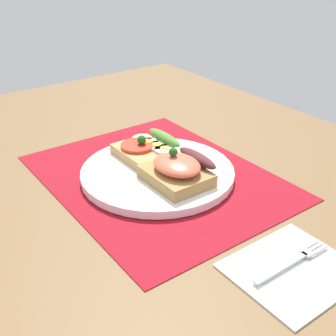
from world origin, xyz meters
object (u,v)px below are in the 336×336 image
Objects in this scene: sandwich_egg_tomato at (148,148)px; napkin at (295,268)px; plate at (158,173)px; sandwich_salmon at (178,170)px; fork at (293,261)px.

sandwich_egg_tomato is 34.49cm from napkin.
sandwich_salmon reaches higher than plate.
sandwich_egg_tomato is at bearing 178.80° from fork.
fork is at bearing 1.52° from sandwich_salmon.
plate is 5.89cm from sandwich_egg_tomato.
napkin is at bearing 0.43° from sandwich_salmon.
plate is at bearing -179.20° from napkin.
fork reaches higher than napkin.
plate is at bearing -16.34° from sandwich_egg_tomato.
sandwich_salmon is (10.54, -1.32, 0.62)cm from sandwich_egg_tomato.
plate is at bearing -177.50° from sandwich_salmon.
plate is 1.76× the size of napkin.
sandwich_salmon is at bearing -179.57° from napkin.
sandwich_salmon is 0.82× the size of fork.
plate reaches higher than napkin.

